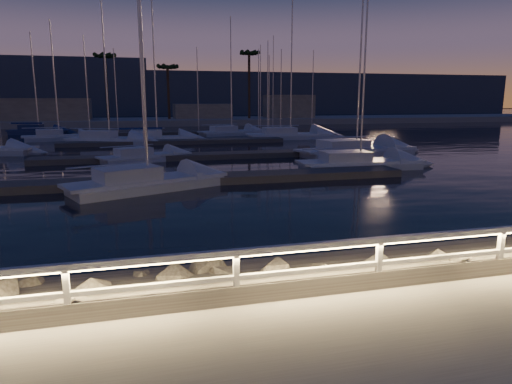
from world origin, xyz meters
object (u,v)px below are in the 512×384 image
(guard_rail, at_px, (331,255))
(sailboat_n, at_px, (108,139))
(sailboat_m, at_px, (37,131))
(sailboat_k, at_px, (230,132))
(sailboat_h, at_px, (354,150))
(sailboat_b, at_px, (144,181))
(sailboat_f, at_px, (143,156))
(sailboat_j, at_px, (155,138))
(sailboat_c, at_px, (357,162))
(sailboat_l, at_px, (288,135))
(sailboat_i, at_px, (57,136))

(guard_rail, bearing_deg, sailboat_n, 99.20)
(sailboat_m, height_order, sailboat_n, sailboat_n)
(guard_rail, relative_size, sailboat_k, 3.14)
(sailboat_h, xyz_separation_m, sailboat_m, (-28.58, 30.26, -0.02))
(sailboat_b, bearing_deg, sailboat_f, 66.55)
(sailboat_j, bearing_deg, sailboat_c, -62.47)
(sailboat_b, relative_size, sailboat_l, 0.81)
(sailboat_c, distance_m, sailboat_f, 14.98)
(sailboat_h, bearing_deg, sailboat_i, 130.78)
(sailboat_n, bearing_deg, sailboat_j, 32.15)
(sailboat_j, bearing_deg, sailboat_f, -96.43)
(sailboat_f, bearing_deg, sailboat_b, -112.56)
(sailboat_n, bearing_deg, sailboat_h, -14.20)
(sailboat_c, xyz_separation_m, sailboat_l, (2.89, 22.36, 0.04))
(sailboat_i, distance_m, sailboat_m, 10.68)
(sailboat_c, xyz_separation_m, sailboat_h, (2.95, 6.39, 0.04))
(sailboat_n, bearing_deg, sailboat_f, -54.22)
(sailboat_j, xyz_separation_m, sailboat_l, (14.60, 0.51, 0.01))
(sailboat_c, relative_size, sailboat_m, 1.10)
(sailboat_j, xyz_separation_m, sailboat_m, (-13.92, 14.79, -0.01))
(sailboat_i, bearing_deg, guard_rail, -86.00)
(sailboat_i, bearing_deg, sailboat_h, -50.07)
(sailboat_c, distance_m, sailboat_m, 44.72)
(guard_rail, bearing_deg, sailboat_k, 80.94)
(sailboat_f, bearing_deg, sailboat_i, 91.77)
(sailboat_b, height_order, sailboat_n, sailboat_n)
(sailboat_b, height_order, sailboat_f, sailboat_b)
(sailboat_l, relative_size, sailboat_n, 1.14)
(sailboat_c, distance_m, sailboat_n, 26.71)
(guard_rail, height_order, sailboat_n, sailboat_n)
(sailboat_c, relative_size, sailboat_n, 0.93)
(sailboat_l, relative_size, sailboat_m, 1.34)
(guard_rail, distance_m, sailboat_l, 42.74)
(sailboat_f, relative_size, sailboat_j, 0.80)
(guard_rail, bearing_deg, sailboat_j, 92.51)
(sailboat_h, bearing_deg, sailboat_j, 123.59)
(sailboat_c, height_order, sailboat_m, sailboat_c)
(sailboat_b, bearing_deg, sailboat_m, 84.16)
(sailboat_b, height_order, sailboat_l, sailboat_l)
(sailboat_i, bearing_deg, sailboat_j, -36.26)
(sailboat_n, bearing_deg, guard_rail, -57.65)
(sailboat_k, height_order, sailboat_l, sailboat_l)
(sailboat_h, distance_m, sailboat_n, 24.28)
(sailboat_l, distance_m, sailboat_n, 19.28)
(sailboat_h, bearing_deg, sailboat_f, 167.66)
(sailboat_b, height_order, sailboat_k, sailboat_k)
(guard_rail, bearing_deg, sailboat_m, 105.90)
(sailboat_c, xyz_separation_m, sailboat_f, (-13.21, 7.08, -0.03))
(sailboat_c, relative_size, sailboat_f, 1.22)
(sailboat_b, relative_size, sailboat_f, 1.20)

